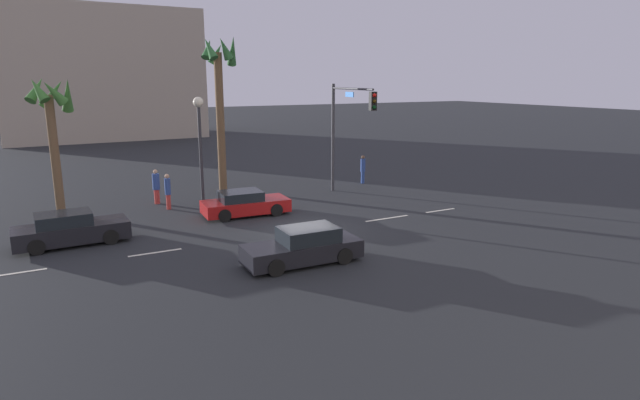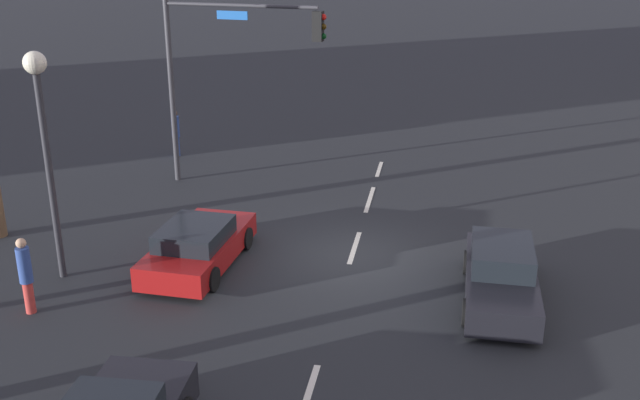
{
  "view_description": "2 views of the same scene",
  "coord_description": "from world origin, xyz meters",
  "px_view_note": "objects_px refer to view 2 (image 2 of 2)",
  "views": [
    {
      "loc": [
        -10.43,
        -20.95,
        6.82
      ],
      "look_at": [
        1.07,
        0.54,
        1.22
      ],
      "focal_mm": 29.62,
      "sensor_mm": 36.0,
      "label": 1
    },
    {
      "loc": [
        -18.54,
        -2.27,
        8.47
      ],
      "look_at": [
        0.91,
        1.09,
        1.24
      ],
      "focal_mm": 40.67,
      "sensor_mm": 36.0,
      "label": 2
    }
  ],
  "objects_px": {
    "streetlamp": "(43,123)",
    "pedestrian_0": "(176,132)",
    "car_0": "(198,246)",
    "pedestrian_1": "(26,273)",
    "car_2": "(501,276)",
    "traffic_signal": "(220,60)"
  },
  "relations": [
    {
      "from": "car_2",
      "to": "streetlamp",
      "type": "height_order",
      "value": "streetlamp"
    },
    {
      "from": "car_0",
      "to": "streetlamp",
      "type": "xyz_separation_m",
      "value": [
        -1.21,
        3.35,
        3.56
      ]
    },
    {
      "from": "car_2",
      "to": "pedestrian_1",
      "type": "relative_size",
      "value": 2.35
    },
    {
      "from": "car_2",
      "to": "traffic_signal",
      "type": "relative_size",
      "value": 0.69
    },
    {
      "from": "streetlamp",
      "to": "traffic_signal",
      "type": "bearing_deg",
      "value": -14.42
    },
    {
      "from": "car_2",
      "to": "pedestrian_0",
      "type": "height_order",
      "value": "pedestrian_0"
    },
    {
      "from": "car_2",
      "to": "traffic_signal",
      "type": "height_order",
      "value": "traffic_signal"
    },
    {
      "from": "car_0",
      "to": "car_2",
      "type": "distance_m",
      "value": 7.95
    },
    {
      "from": "car_2",
      "to": "pedestrian_0",
      "type": "xyz_separation_m",
      "value": [
        10.49,
        12.23,
        0.37
      ]
    },
    {
      "from": "car_2",
      "to": "traffic_signal",
      "type": "xyz_separation_m",
      "value": [
        7.3,
        9.23,
        3.83
      ]
    },
    {
      "from": "car_0",
      "to": "streetlamp",
      "type": "relative_size",
      "value": 0.75
    },
    {
      "from": "car_2",
      "to": "traffic_signal",
      "type": "bearing_deg",
      "value": 51.65
    },
    {
      "from": "car_0",
      "to": "pedestrian_1",
      "type": "distance_m",
      "value": 4.46
    },
    {
      "from": "car_0",
      "to": "pedestrian_0",
      "type": "relative_size",
      "value": 2.35
    },
    {
      "from": "car_0",
      "to": "traffic_signal",
      "type": "xyz_separation_m",
      "value": [
        6.74,
        1.3,
        3.87
      ]
    },
    {
      "from": "car_0",
      "to": "pedestrian_1",
      "type": "relative_size",
      "value": 2.31
    },
    {
      "from": "car_0",
      "to": "pedestrian_1",
      "type": "bearing_deg",
      "value": 135.28
    },
    {
      "from": "streetlamp",
      "to": "pedestrian_1",
      "type": "height_order",
      "value": "streetlamp"
    },
    {
      "from": "car_0",
      "to": "streetlamp",
      "type": "bearing_deg",
      "value": 109.95
    },
    {
      "from": "traffic_signal",
      "to": "pedestrian_0",
      "type": "distance_m",
      "value": 5.58
    },
    {
      "from": "pedestrian_0",
      "to": "streetlamp",
      "type": "bearing_deg",
      "value": -175.1
    },
    {
      "from": "streetlamp",
      "to": "pedestrian_0",
      "type": "bearing_deg",
      "value": 4.9
    }
  ]
}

